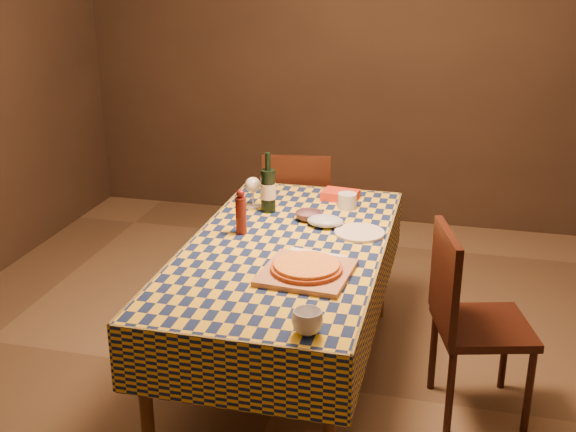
{
  "coord_description": "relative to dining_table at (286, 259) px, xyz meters",
  "views": [
    {
      "loc": [
        0.77,
        -3.1,
        2.11
      ],
      "look_at": [
        0.0,
        0.05,
        0.9
      ],
      "focal_mm": 45.0,
      "sensor_mm": 36.0,
      "label": 1
    }
  ],
  "objects": [
    {
      "name": "pepper_mill",
      "position": [
        -0.25,
        0.09,
        0.18
      ],
      "size": [
        0.07,
        0.07,
        0.23
      ],
      "color": "#531413",
      "rests_on": "dining_table"
    },
    {
      "name": "room",
      "position": [
        0.0,
        0.0,
        0.66
      ],
      "size": [
        5.0,
        5.1,
        2.7
      ],
      "color": "brown",
      "rests_on": "ground"
    },
    {
      "name": "wine_bottle",
      "position": [
        -0.2,
        0.44,
        0.2
      ],
      "size": [
        0.1,
        0.1,
        0.33
      ],
      "color": "black",
      "rests_on": "dining_table"
    },
    {
      "name": "chair_far",
      "position": [
        -0.19,
        1.11,
        -0.17
      ],
      "size": [
        0.48,
        0.48,
        0.93
      ],
      "color": "black",
      "rests_on": "ground"
    },
    {
      "name": "bowl",
      "position": [
        0.04,
        0.36,
        0.1
      ],
      "size": [
        0.18,
        0.18,
        0.04
      ],
      "primitive_type": "imported",
      "rotation": [
        0.0,
        0.0,
        0.33
      ],
      "color": "#5E434F",
      "rests_on": "dining_table"
    },
    {
      "name": "cutting_board",
      "position": [
        0.17,
        -0.31,
        0.09
      ],
      "size": [
        0.41,
        0.41,
        0.02
      ],
      "primitive_type": "cube",
      "rotation": [
        0.0,
        0.0,
        -0.09
      ],
      "color": "#AE7652",
      "rests_on": "dining_table"
    },
    {
      "name": "dining_table",
      "position": [
        0.0,
        0.0,
        0.0
      ],
      "size": [
        0.94,
        1.84,
        0.77
      ],
      "color": "brown",
      "rests_on": "ground"
    },
    {
      "name": "chair_right",
      "position": [
        0.87,
        -0.02,
        -0.17
      ],
      "size": [
        0.52,
        0.52,
        0.93
      ],
      "color": "black",
      "rests_on": "ground"
    },
    {
      "name": "white_plate",
      "position": [
        0.33,
        0.22,
        0.08
      ],
      "size": [
        0.29,
        0.29,
        0.01
      ],
      "primitive_type": "cylinder",
      "rotation": [
        0.0,
        0.0,
        0.16
      ],
      "color": "silver",
      "rests_on": "dining_table"
    },
    {
      "name": "wine_glass",
      "position": [
        -0.3,
        0.48,
        0.2
      ],
      "size": [
        0.09,
        0.09,
        0.17
      ],
      "color": "white",
      "rests_on": "dining_table"
    },
    {
      "name": "flour_bag",
      "position": [
        0.14,
        0.29,
        0.1
      ],
      "size": [
        0.23,
        0.21,
        0.05
      ],
      "primitive_type": "ellipsoid",
      "rotation": [
        0.0,
        0.0,
        -0.43
      ],
      "color": "#AEC1DF",
      "rests_on": "dining_table"
    },
    {
      "name": "flour_patch",
      "position": [
        0.16,
        -0.15,
        0.08
      ],
      "size": [
        0.3,
        0.25,
        0.0
      ],
      "primitive_type": "cube",
      "rotation": [
        0.0,
        0.0,
        -0.15
      ],
      "color": "white",
      "rests_on": "dining_table"
    },
    {
      "name": "deli_tub",
      "position": [
        0.2,
        0.58,
        0.12
      ],
      "size": [
        0.13,
        0.13,
        0.09
      ],
      "primitive_type": "cylinder",
      "rotation": [
        0.0,
        0.0,
        0.36
      ],
      "color": "silver",
      "rests_on": "dining_table"
    },
    {
      "name": "tumbler",
      "position": [
        0.28,
        -0.8,
        0.12
      ],
      "size": [
        0.15,
        0.15,
        0.09
      ],
      "primitive_type": "imported",
      "rotation": [
        0.0,
        0.0,
        0.31
      ],
      "color": "silver",
      "rests_on": "dining_table"
    },
    {
      "name": "pizza",
      "position": [
        0.17,
        -0.31,
        0.11
      ],
      "size": [
        0.37,
        0.37,
        0.03
      ],
      "color": "#A6471B",
      "rests_on": "cutting_board"
    },
    {
      "name": "takeout_container",
      "position": [
        0.14,
        0.72,
        0.1
      ],
      "size": [
        0.21,
        0.16,
        0.05
      ],
      "primitive_type": "cube",
      "rotation": [
        0.0,
        0.0,
        -0.13
      ],
      "color": "red",
      "rests_on": "dining_table"
    }
  ]
}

